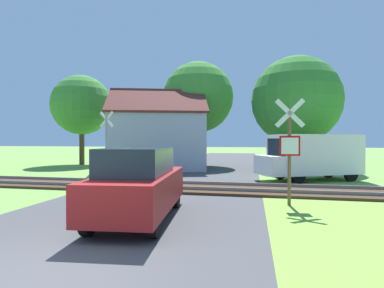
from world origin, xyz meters
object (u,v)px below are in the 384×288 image
at_px(tree_center, 198,98).
at_px(mail_truck, 311,155).
at_px(house, 158,139).
at_px(tree_left, 82,105).
at_px(parked_car, 139,184).
at_px(crossing_sign_far, 106,139).
at_px(stop_sign_near, 290,146).
at_px(tree_right, 296,101).

xyz_separation_m(tree_center, mail_truck, (6.97, -7.41, -4.03)).
distance_m(house, tree_left, 7.85).
xyz_separation_m(tree_center, parked_car, (1.42, -15.88, -4.38)).
relative_size(tree_center, parked_car, 1.93).
distance_m(house, parked_car, 13.52).
bearing_deg(mail_truck, parked_car, 120.65).
relative_size(crossing_sign_far, tree_left, 0.49).
xyz_separation_m(mail_truck, parked_car, (-5.55, -8.47, -0.34)).
bearing_deg(crossing_sign_far, mail_truck, 16.51).
relative_size(stop_sign_near, house, 0.41).
bearing_deg(tree_left, stop_sign_near, -40.56).
height_order(house, tree_left, tree_left).
xyz_separation_m(crossing_sign_far, tree_right, (10.46, 6.84, 2.65)).
distance_m(tree_left, tree_right, 16.44).
height_order(tree_left, parked_car, tree_left).
xyz_separation_m(house, mail_truck, (9.30, -4.47, -0.80)).
bearing_deg(house, mail_truck, -42.82).
xyz_separation_m(stop_sign_near, tree_left, (-14.65, 12.54, 3.00)).
bearing_deg(tree_center, crossing_sign_far, -112.44).
distance_m(house, tree_right, 9.84).
bearing_deg(tree_left, mail_truck, -21.61).
bearing_deg(crossing_sign_far, stop_sign_near, -19.17).
relative_size(tree_center, mail_truck, 1.53).
height_order(crossing_sign_far, parked_car, crossing_sign_far).
height_order(crossing_sign_far, house, house).
bearing_deg(tree_left, parked_car, -54.12).
bearing_deg(tree_right, stop_sign_near, -98.45).
bearing_deg(parked_car, crossing_sign_far, 116.89).
distance_m(tree_center, parked_car, 16.53).
distance_m(house, tree_center, 4.95).
bearing_deg(stop_sign_near, tree_left, -43.17).
distance_m(stop_sign_near, tree_center, 14.87).
bearing_deg(stop_sign_near, parked_car, 29.54).
height_order(crossing_sign_far, tree_center, tree_center).
distance_m(stop_sign_near, house, 12.97).
xyz_separation_m(house, tree_right, (9.37, 1.50, 2.63)).
distance_m(mail_truck, parked_car, 10.13).
bearing_deg(house, tree_center, 34.48).
xyz_separation_m(crossing_sign_far, parked_car, (4.84, -7.59, -1.12)).
distance_m(crossing_sign_far, house, 5.46).
distance_m(house, mail_truck, 10.34).
bearing_deg(parked_car, house, 100.53).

